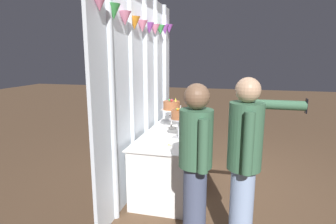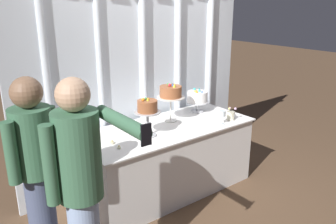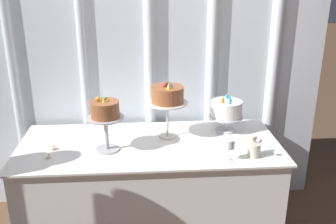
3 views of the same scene
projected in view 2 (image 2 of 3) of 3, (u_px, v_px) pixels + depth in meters
name	position (u px, v px, depth m)	size (l,w,h in m)	color
ground_plane	(172.00, 193.00, 3.93)	(24.00, 24.00, 0.00)	brown
draped_curtain	(143.00, 62.00, 3.96)	(2.98, 0.16, 2.67)	silver
cake_table	(167.00, 159.00, 3.88)	(1.95, 0.85, 0.77)	white
cake_display_leftmost	(147.00, 109.00, 3.43)	(0.26, 0.26, 0.40)	#B2B2B7
cake_display_center	(171.00, 93.00, 3.83)	(0.31, 0.31, 0.45)	silver
cake_display_rightmost	(197.00, 98.00, 4.21)	(0.27, 0.27, 0.30)	silver
wine_glass	(222.00, 114.00, 3.81)	(0.07, 0.07, 0.15)	silver
flower_vase	(231.00, 115.00, 3.97)	(0.09, 0.11, 0.16)	beige
tealight_far_left	(119.00, 148.00, 3.21)	(0.04, 0.04, 0.03)	beige
tealight_near_left	(112.00, 143.00, 3.32)	(0.05, 0.05, 0.04)	beige
guest_man_dark_suit	(37.00, 174.00, 2.46)	(0.41, 0.38, 1.61)	#4C5675
guest_man_pink_jacket	(81.00, 187.00, 2.24)	(0.46, 0.66, 1.66)	#93ADD6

